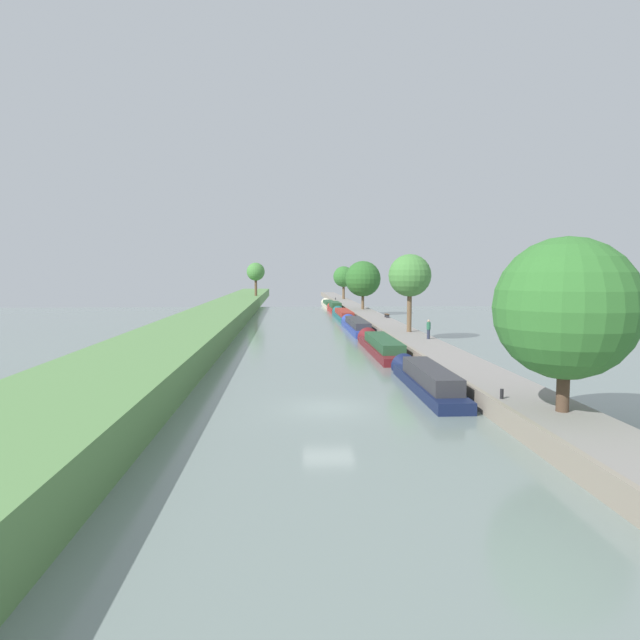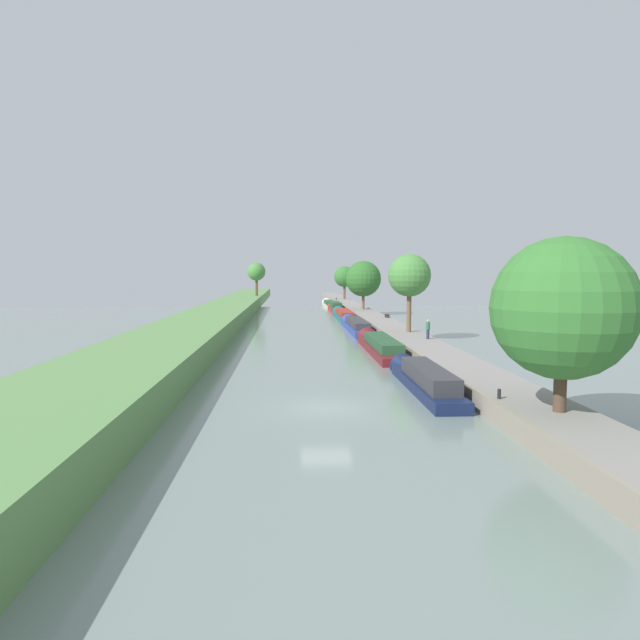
# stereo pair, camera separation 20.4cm
# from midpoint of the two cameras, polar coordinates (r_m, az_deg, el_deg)

# --- Properties ---
(ground_plane) EXTENTS (160.00, 160.00, 0.00)m
(ground_plane) POSITION_cam_midpoint_polar(r_m,az_deg,el_deg) (27.74, 0.66, -9.00)
(ground_plane) COLOR slate
(left_grassy_bank) EXTENTS (7.22, 260.00, 1.97)m
(left_grassy_bank) POSITION_cam_midpoint_polar(r_m,az_deg,el_deg) (28.96, -21.82, -6.77)
(left_grassy_bank) COLOR #5B894C
(left_grassy_bank) RESTS_ON ground_plane
(right_towpath) EXTENTS (3.45, 260.00, 0.94)m
(right_towpath) POSITION_cam_midpoint_polar(r_m,az_deg,el_deg) (29.68, 18.72, -7.41)
(right_towpath) COLOR gray
(right_towpath) RESTS_ON ground_plane
(stone_quay) EXTENTS (0.25, 260.00, 0.99)m
(stone_quay) POSITION_cam_midpoint_polar(r_m,az_deg,el_deg) (29.04, 15.30, -7.54)
(stone_quay) COLOR gray
(stone_quay) RESTS_ON ground_plane
(narrowboat_navy) EXTENTS (1.84, 12.17, 2.04)m
(narrowboat_navy) POSITION_cam_midpoint_polar(r_m,az_deg,el_deg) (32.52, 10.59, -5.94)
(narrowboat_navy) COLOR #141E42
(narrowboat_navy) RESTS_ON ground_plane
(narrowboat_maroon) EXTENTS (2.11, 15.29, 2.05)m
(narrowboat_maroon) POSITION_cam_midpoint_polar(r_m,az_deg,el_deg) (46.99, 6.07, -2.58)
(narrowboat_maroon) COLOR maroon
(narrowboat_maroon) RESTS_ON ground_plane
(narrowboat_blue) EXTENTS (2.00, 16.39, 2.00)m
(narrowboat_blue) POSITION_cam_midpoint_polar(r_m,az_deg,el_deg) (63.86, 3.60, -0.56)
(narrowboat_blue) COLOR #283D93
(narrowboat_blue) RESTS_ON ground_plane
(narrowboat_teal) EXTENTS (2.09, 16.54, 1.98)m
(narrowboat_teal) POSITION_cam_midpoint_polar(r_m,az_deg,el_deg) (80.22, 2.29, 0.55)
(narrowboat_teal) COLOR #195B60
(narrowboat_teal) RESTS_ON ground_plane
(narrowboat_red) EXTENTS (1.87, 11.80, 2.16)m
(narrowboat_red) POSITION_cam_midpoint_polar(r_m,az_deg,el_deg) (93.97, 1.45, 1.29)
(narrowboat_red) COLOR maroon
(narrowboat_red) RESTS_ON ground_plane
(narrowboat_cream) EXTENTS (2.07, 15.66, 1.96)m
(narrowboat_cream) POSITION_cam_midpoint_polar(r_m,az_deg,el_deg) (107.94, 0.80, 1.65)
(narrowboat_cream) COLOR beige
(narrowboat_cream) RESTS_ON ground_plane
(tree_rightbank_near) EXTENTS (5.82, 5.82, 7.19)m
(tree_rightbank_near) POSITION_cam_midpoint_polar(r_m,az_deg,el_deg) (24.68, 23.69, 1.10)
(tree_rightbank_near) COLOR #4C3828
(tree_rightbank_near) RESTS_ON right_towpath
(tree_rightbank_midnear) EXTENTS (4.06, 4.06, 7.44)m
(tree_rightbank_midnear) POSITION_cam_midpoint_polar(r_m,az_deg,el_deg) (53.79, 9.08, 4.49)
(tree_rightbank_midnear) COLOR brown
(tree_rightbank_midnear) RESTS_ON right_towpath
(tree_rightbank_midfar) EXTENTS (5.43, 5.43, 7.41)m
(tree_rightbank_midfar) POSITION_cam_midpoint_polar(r_m,az_deg,el_deg) (85.48, 4.35, 4.23)
(tree_rightbank_midfar) COLOR brown
(tree_rightbank_midfar) RESTS_ON right_towpath
(tree_rightbank_far) EXTENTS (4.38, 4.38, 6.93)m
(tree_rightbank_far) POSITION_cam_midpoint_polar(r_m,az_deg,el_deg) (117.91, 2.39, 4.45)
(tree_rightbank_far) COLOR brown
(tree_rightbank_far) RESTS_ON right_towpath
(tree_leftbank_downstream) EXTENTS (3.54, 3.54, 6.53)m
(tree_leftbank_downstream) POSITION_cam_midpoint_polar(r_m,az_deg,el_deg) (110.41, -6.66, 4.91)
(tree_leftbank_downstream) COLOR brown
(tree_leftbank_downstream) RESTS_ON left_grassy_bank
(person_walking) EXTENTS (0.34, 0.34, 1.66)m
(person_walking) POSITION_cam_midpoint_polar(r_m,az_deg,el_deg) (48.54, 10.94, -0.90)
(person_walking) COLOR #282D42
(person_walking) RESTS_ON right_towpath
(mooring_bollard_near) EXTENTS (0.16, 0.16, 0.45)m
(mooring_bollard_near) POSITION_cam_midpoint_polar(r_m,az_deg,el_deg) (26.73, 17.92, -7.21)
(mooring_bollard_near) COLOR black
(mooring_bollard_near) RESTS_ON right_towpath
(mooring_bollard_far) EXTENTS (0.16, 0.16, 0.45)m
(mooring_bollard_far) POSITION_cam_midpoint_polar(r_m,az_deg,el_deg) (114.54, 1.56, 2.20)
(mooring_bollard_far) COLOR black
(mooring_bollard_far) RESTS_ON right_towpath
(park_bench) EXTENTS (0.44, 1.50, 0.47)m
(park_bench) POSITION_cam_midpoint_polar(r_m,az_deg,el_deg) (70.46, 6.79, 0.53)
(park_bench) COLOR #333338
(park_bench) RESTS_ON right_towpath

